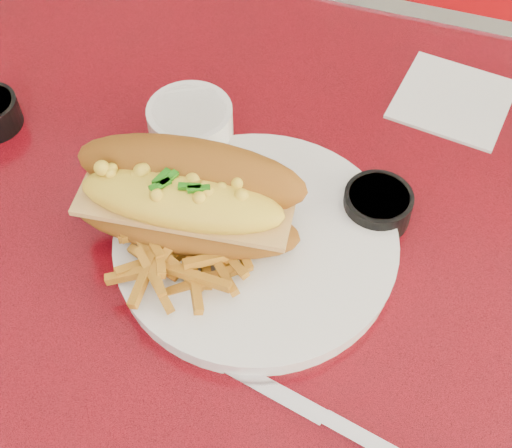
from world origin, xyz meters
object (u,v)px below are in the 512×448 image
(knife, at_px, (315,413))
(mac_hoagie, at_px, (186,197))
(fork, at_px, (231,278))
(dinner_plate, at_px, (256,243))
(gravy_ramekin, at_px, (191,125))
(sauce_cup_right, at_px, (377,205))
(booth_bench_far, at_px, (381,83))
(diner_table, at_px, (260,326))

(knife, bearing_deg, mac_hoagie, 152.15)
(mac_hoagie, relative_size, fork, 1.64)
(dinner_plate, height_order, fork, same)
(gravy_ramekin, bearing_deg, dinner_plate, -45.12)
(dinner_plate, distance_m, fork, 0.05)
(dinner_plate, height_order, knife, dinner_plate)
(sauce_cup_right, bearing_deg, knife, -90.04)
(mac_hoagie, distance_m, fork, 0.08)
(dinner_plate, relative_size, knife, 1.80)
(fork, xyz_separation_m, knife, (0.10, -0.09, -0.02))
(gravy_ramekin, distance_m, knife, 0.32)
(mac_hoagie, relative_size, gravy_ramekin, 2.31)
(dinner_plate, xyz_separation_m, fork, (-0.01, -0.05, 0.01))
(booth_bench_far, bearing_deg, knife, -84.35)
(mac_hoagie, bearing_deg, sauce_cup_right, 19.46)
(fork, bearing_deg, sauce_cup_right, -29.97)
(fork, distance_m, knife, 0.14)
(diner_table, height_order, gravy_ramekin, gravy_ramekin)
(fork, distance_m, gravy_ramekin, 0.19)
(fork, bearing_deg, knife, -120.56)
(mac_hoagie, xyz_separation_m, fork, (0.06, -0.04, -0.04))
(booth_bench_far, distance_m, knife, 1.08)
(sauce_cup_right, bearing_deg, mac_hoagie, -153.78)
(fork, xyz_separation_m, sauce_cup_right, (0.10, 0.12, -0.00))
(gravy_ramekin, bearing_deg, sauce_cup_right, -9.56)
(dinner_plate, xyz_separation_m, sauce_cup_right, (0.10, 0.07, 0.01))
(dinner_plate, bearing_deg, mac_hoagie, -175.50)
(knife, bearing_deg, fork, 151.02)
(dinner_plate, relative_size, fork, 2.49)
(diner_table, distance_m, gravy_ramekin, 0.24)
(dinner_plate, distance_m, knife, 0.17)
(diner_table, relative_size, gravy_ramekin, 12.69)
(knife, bearing_deg, dinner_plate, 136.78)
(booth_bench_far, relative_size, dinner_plate, 3.54)
(diner_table, bearing_deg, mac_hoagie, -168.31)
(diner_table, xyz_separation_m, mac_hoagie, (-0.07, -0.01, 0.22))
(knife, bearing_deg, gravy_ramekin, 141.43)
(booth_bench_far, bearing_deg, gravy_ramekin, -98.88)
(gravy_ramekin, bearing_deg, diner_table, -42.12)
(booth_bench_far, height_order, dinner_plate, booth_bench_far)
(booth_bench_far, height_order, gravy_ramekin, booth_bench_far)
(fork, relative_size, sauce_cup_right, 1.72)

